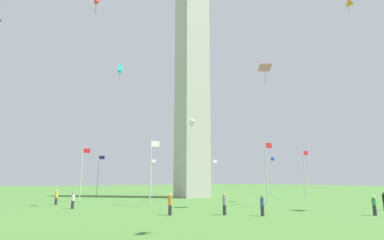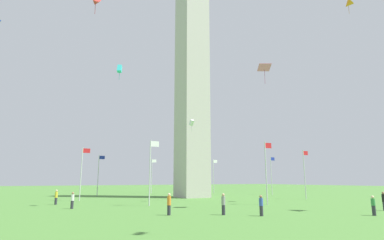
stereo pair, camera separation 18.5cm
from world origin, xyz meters
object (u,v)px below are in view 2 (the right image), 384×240
person_black_shirt (384,201)px  person_gray_shirt (223,204)px  kite_orange_delta (348,4)px  flagpole_nw (305,172)px  kite_white_box (192,123)px  kite_pink_diamond (264,68)px  person_white_shirt (72,200)px  person_orange_shirt (169,204)px  flagpole_s (82,171)px  person_green_shirt (373,206)px  obelisk_monument (192,76)px  kite_cyan_box (120,69)px  flagpole_w (266,169)px  flagpole_se (99,173)px  person_blue_shirt (261,206)px  flagpole_e (152,174)px  flagpole_sw (150,169)px  person_yellow_shirt (56,197)px  flagpole_n (271,174)px  flagpole_ne (214,174)px  kite_red_delta (96,2)px

person_black_shirt → person_gray_shirt: bearing=89.4°
kite_orange_delta → person_black_shirt: bearing=-141.2°
flagpole_nw → kite_white_box: kite_white_box is taller
person_gray_shirt → kite_pink_diamond: bearing=-55.0°
person_white_shirt → person_orange_shirt: bearing=-89.2°
flagpole_s → person_gray_shirt: 25.47m
flagpole_nw → kite_pink_diamond: size_ratio=3.54×
flagpole_nw → person_green_shirt: bearing=-125.9°
obelisk_monument → kite_white_box: size_ratio=25.34×
kite_cyan_box → flagpole_w: bearing=-18.9°
kite_white_box → flagpole_se: bearing=108.0°
flagpole_s → person_blue_shirt: size_ratio=4.52×
flagpole_se → person_black_shirt: (17.44, -41.40, -3.23)m
flagpole_e → kite_pink_diamond: (-3.54, -40.14, 10.76)m
flagpole_e → person_orange_shirt: (-14.77, -40.09, -3.21)m
flagpole_sw → kite_orange_delta: 35.38m
person_green_shirt → person_yellow_shirt: 32.99m
obelisk_monument → person_orange_shirt: (-14.71, -22.13, -20.35)m
person_yellow_shirt → person_black_shirt: size_ratio=0.99×
flagpole_n → flagpole_nw: 13.75m
person_blue_shirt → person_orange_shirt: bearing=69.3°
person_orange_shirt → flagpole_sw: bearing=36.5°
flagpole_e → person_blue_shirt: bearing=-100.9°
flagpole_nw → person_gray_shirt: 26.31m
flagpole_ne → kite_red_delta: size_ratio=3.53×
flagpole_s → person_green_shirt: 35.54m
person_orange_shirt → kite_pink_diamond: 17.93m
obelisk_monument → kite_red_delta: bearing=-143.8°
obelisk_monument → person_orange_shirt: obelisk_monument is taller
kite_white_box → obelisk_monument: bearing=60.2°
kite_pink_diamond → person_blue_shirt: bearing=-140.1°
flagpole_ne → kite_pink_diamond: (-16.24, -34.88, 10.76)m
flagpole_se → kite_cyan_box: bearing=-99.1°
flagpole_se → flagpole_s: 13.75m
flagpole_sw → person_orange_shirt: size_ratio=4.18×
person_black_shirt → kite_white_box: 23.87m
flagpole_sw → person_blue_shirt: size_ratio=4.52×
flagpole_e → flagpole_s: bearing=-135.0°
kite_red_delta → person_orange_shirt: bearing=-52.6°
flagpole_s → kite_white_box: kite_white_box is taller
kite_white_box → kite_red_delta: size_ratio=0.79×
kite_white_box → kite_orange_delta: size_ratio=0.78×
person_yellow_shirt → person_blue_shirt: 24.63m
flagpole_sw → flagpole_e: bearing=67.5°
flagpole_sw → person_orange_shirt: (-2.07, -9.43, -3.21)m
person_yellow_shirt → kite_orange_delta: bearing=-61.2°
flagpole_n → kite_white_box: size_ratio=4.44×
obelisk_monument → kite_white_box: obelisk_monument is taller
flagpole_s → kite_cyan_box: (1.28, -12.26, 11.47)m
person_gray_shirt → person_yellow_shirt: size_ratio=1.01×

